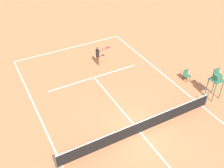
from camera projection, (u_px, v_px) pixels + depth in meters
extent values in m
plane|color=#D37A4C|center=(140.00, 132.00, 16.46)|extent=(60.00, 60.00, 0.00)
cube|color=white|center=(69.00, 48.00, 25.02)|extent=(10.32, 0.10, 0.01)
cube|color=white|center=(202.00, 106.00, 18.42)|extent=(0.10, 24.38, 0.01)
cube|color=white|center=(62.00, 165.00, 14.49)|extent=(0.10, 24.38, 0.01)
cube|color=white|center=(94.00, 77.00, 21.16)|extent=(7.74, 0.10, 0.01)
cube|color=white|center=(140.00, 132.00, 16.46)|extent=(0.10, 13.41, 0.01)
cylinder|color=#4C4C51|center=(207.00, 99.00, 18.22)|extent=(0.10, 0.10, 1.07)
cylinder|color=#4C4C51|center=(55.00, 162.00, 14.06)|extent=(0.10, 0.10, 1.07)
cube|color=black|center=(141.00, 127.00, 16.18)|extent=(10.92, 0.03, 0.91)
cube|color=white|center=(141.00, 122.00, 15.90)|extent=(10.92, 0.04, 0.06)
cylinder|color=brown|center=(97.00, 60.00, 22.52)|extent=(0.12, 0.12, 0.80)
cylinder|color=brown|center=(99.00, 61.00, 22.40)|extent=(0.12, 0.12, 0.80)
cylinder|color=black|center=(98.00, 53.00, 22.03)|extent=(0.28, 0.28, 0.62)
sphere|color=brown|center=(97.00, 48.00, 21.74)|extent=(0.23, 0.23, 0.23)
cylinder|color=brown|center=(96.00, 52.00, 22.12)|extent=(0.09, 0.09, 0.55)
cylinder|color=brown|center=(101.00, 51.00, 21.93)|extent=(0.56, 0.23, 0.09)
cylinder|color=black|center=(105.00, 49.00, 22.16)|extent=(0.26, 0.10, 0.04)
ellipsoid|color=red|center=(108.00, 48.00, 22.32)|extent=(0.38, 0.35, 0.04)
sphere|color=#CCE033|center=(112.00, 68.00, 22.24)|extent=(0.07, 0.07, 0.07)
cylinder|color=#2D6B4C|center=(221.00, 90.00, 18.61)|extent=(0.07, 0.07, 1.55)
cylinder|color=#2D6B4C|center=(214.00, 93.00, 18.34)|extent=(0.07, 0.07, 1.55)
cylinder|color=#2D6B4C|center=(214.00, 85.00, 19.10)|extent=(0.07, 0.07, 1.55)
cylinder|color=#2D6B4C|center=(207.00, 88.00, 18.83)|extent=(0.07, 0.07, 1.55)
cube|color=#2D6B4C|center=(217.00, 80.00, 18.24)|extent=(0.80, 0.80, 0.06)
cube|color=#2D6B4C|center=(217.00, 77.00, 18.10)|extent=(0.50, 0.44, 0.40)
cube|color=#2D6B4C|center=(216.00, 71.00, 18.03)|extent=(0.50, 0.06, 0.50)
cylinder|color=#262626|center=(190.00, 79.00, 20.63)|extent=(0.04, 0.04, 0.45)
cylinder|color=#262626|center=(186.00, 80.00, 20.49)|extent=(0.04, 0.04, 0.45)
cylinder|color=#262626|center=(187.00, 77.00, 20.87)|extent=(0.04, 0.04, 0.45)
cylinder|color=#262626|center=(183.00, 78.00, 20.74)|extent=(0.04, 0.04, 0.45)
cube|color=#2D6B4C|center=(187.00, 76.00, 20.53)|extent=(0.44, 0.44, 0.06)
cube|color=#2D6B4C|center=(186.00, 72.00, 20.53)|extent=(0.44, 0.04, 0.44)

